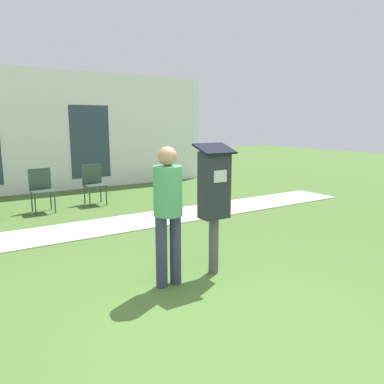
% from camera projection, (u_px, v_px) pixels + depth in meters
% --- Properties ---
extents(ground_plane, '(40.00, 40.00, 0.00)m').
position_uv_depth(ground_plane, '(219.00, 328.00, 3.39)').
color(ground_plane, '#476B2D').
extents(sidewalk, '(12.00, 1.10, 0.02)m').
position_uv_depth(sidewalk, '(89.00, 229.00, 6.51)').
color(sidewalk, beige).
rests_on(sidewalk, ground).
extents(building_facade, '(10.00, 0.26, 3.20)m').
position_uv_depth(building_facade, '(35.00, 132.00, 9.73)').
color(building_facade, white).
rests_on(building_facade, ground).
extents(parking_meter, '(0.44, 0.31, 1.59)m').
position_uv_depth(parking_meter, '(214.00, 192.00, 4.45)').
color(parking_meter, '#4C4C4C').
rests_on(parking_meter, ground).
extents(person_standing, '(0.32, 0.32, 1.58)m').
position_uv_depth(person_standing, '(168.00, 206.00, 4.12)').
color(person_standing, '#333851').
rests_on(person_standing, ground).
extents(outdoor_chair_middle, '(0.44, 0.44, 0.90)m').
position_uv_depth(outdoor_chair_middle, '(41.00, 187.00, 7.73)').
color(outdoor_chair_middle, '#334738').
rests_on(outdoor_chair_middle, ground).
extents(outdoor_chair_right, '(0.44, 0.44, 0.90)m').
position_uv_depth(outdoor_chair_right, '(93.00, 181.00, 8.47)').
color(outdoor_chair_right, '#334738').
rests_on(outdoor_chair_right, ground).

